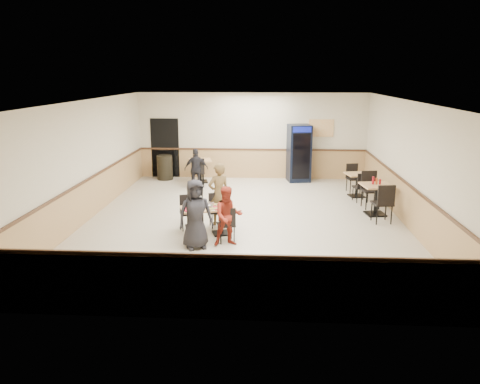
# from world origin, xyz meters

# --- Properties ---
(ground) EXTENTS (10.00, 10.00, 0.00)m
(ground) POSITION_xyz_m (0.00, 0.00, 0.00)
(ground) COLOR beige
(ground) RESTS_ON ground
(room_shell) EXTENTS (10.00, 10.00, 10.00)m
(room_shell) POSITION_xyz_m (1.78, 2.55, 0.58)
(room_shell) COLOR silver
(room_shell) RESTS_ON ground
(main_table) EXTENTS (1.36, 0.95, 0.66)m
(main_table) POSITION_xyz_m (-0.78, -1.18, 0.44)
(main_table) COLOR black
(main_table) RESTS_ON ground
(main_chairs) EXTENTS (1.47, 1.70, 0.84)m
(main_chairs) POSITION_xyz_m (-0.82, -1.19, 0.42)
(main_chairs) COLOR black
(main_chairs) RESTS_ON ground
(diner_woman_left) EXTENTS (0.86, 0.72, 1.50)m
(diner_woman_left) POSITION_xyz_m (-0.94, -2.01, 0.75)
(diner_woman_left) COLOR black
(diner_woman_left) RESTS_ON ground
(diner_woman_right) EXTENTS (0.75, 0.66, 1.31)m
(diner_woman_right) POSITION_xyz_m (-0.27, -1.81, 0.66)
(diner_woman_right) COLOR maroon
(diner_woman_right) RESTS_ON ground
(diner_man_opposite) EXTENTS (0.67, 0.61, 1.54)m
(diner_man_opposite) POSITION_xyz_m (-0.62, -0.35, 0.77)
(diner_man_opposite) COLOR brown
(diner_man_opposite) RESTS_ON ground
(lone_diner) EXTENTS (0.81, 0.48, 1.30)m
(lone_diner) POSITION_xyz_m (-1.73, 3.31, 0.65)
(lone_diner) COLOR black
(lone_diner) RESTS_ON ground
(tabletop_clutter) EXTENTS (1.10, 0.74, 0.12)m
(tabletop_clutter) POSITION_xyz_m (-0.78, -1.25, 0.69)
(tabletop_clutter) COLOR #AC0B2A
(tabletop_clutter) RESTS_ON main_table
(side_table_near) EXTENTS (0.87, 0.87, 0.82)m
(side_table_near) POSITION_xyz_m (3.43, 0.67, 0.54)
(side_table_near) COLOR black
(side_table_near) RESTS_ON ground
(side_table_near_chair_south) EXTENTS (0.55, 0.55, 1.04)m
(side_table_near_chair_south) POSITION_xyz_m (3.43, 0.02, 0.52)
(side_table_near_chair_south) COLOR black
(side_table_near_chair_south) RESTS_ON ground
(side_table_near_chair_north) EXTENTS (0.55, 0.55, 1.04)m
(side_table_near_chair_north) POSITION_xyz_m (3.43, 1.33, 0.52)
(side_table_near_chair_north) COLOR black
(side_table_near_chair_north) RESTS_ON ground
(side_table_far) EXTENTS (0.79, 0.79, 0.71)m
(side_table_far) POSITION_xyz_m (3.28, 2.56, 0.47)
(side_table_far) COLOR black
(side_table_far) RESTS_ON ground
(side_table_far_chair_south) EXTENTS (0.49, 0.49, 0.90)m
(side_table_far_chair_south) POSITION_xyz_m (3.28, 1.99, 0.45)
(side_table_far_chair_south) COLOR black
(side_table_far_chair_south) RESTS_ON ground
(side_table_far_chair_north) EXTENTS (0.49, 0.49, 0.90)m
(side_table_far_chair_north) POSITION_xyz_m (3.28, 3.13, 0.45)
(side_table_far_chair_north) COLOR black
(side_table_far_chair_north) RESTS_ON ground
(condiment_caddy) EXTENTS (0.23, 0.06, 0.20)m
(condiment_caddy) POSITION_xyz_m (3.40, 0.72, 0.91)
(condiment_caddy) COLOR #A00B14
(condiment_caddy) RESTS_ON side_table_near
(back_table) EXTENTS (0.88, 0.88, 0.79)m
(back_table) POSITION_xyz_m (-1.73, 4.20, 0.52)
(back_table) COLOR black
(back_table) RESTS_ON ground
(back_table_chair_lone) EXTENTS (0.55, 0.55, 0.99)m
(back_table_chair_lone) POSITION_xyz_m (-1.73, 3.57, 0.50)
(back_table_chair_lone) COLOR black
(back_table_chair_lone) RESTS_ON ground
(pepsi_cooler) EXTENTS (0.85, 0.85, 1.95)m
(pepsi_cooler) POSITION_xyz_m (1.63, 4.59, 0.98)
(pepsi_cooler) COLOR black
(pepsi_cooler) RESTS_ON ground
(trash_bin) EXTENTS (0.54, 0.54, 0.85)m
(trash_bin) POSITION_xyz_m (-3.04, 4.55, 0.43)
(trash_bin) COLOR black
(trash_bin) RESTS_ON ground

